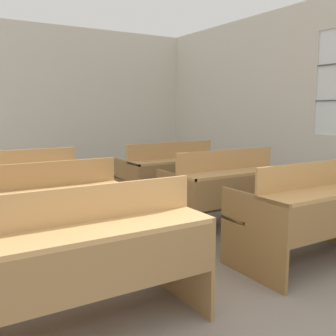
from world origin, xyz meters
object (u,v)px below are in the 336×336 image
(bench_third_right, at_px, (171,173))
(bench_second_left, at_px, (42,212))
(bench_second_right, at_px, (226,188))
(bench_third_left, at_px, (17,188))
(bench_front_left, at_px, (95,254))
(bench_front_right, at_px, (312,211))

(bench_third_right, bearing_deg, bench_second_left, -150.27)
(bench_second_right, bearing_deg, bench_third_right, 89.88)
(bench_third_left, bearing_deg, bench_third_right, -0.62)
(bench_front_left, distance_m, bench_second_right, 2.29)
(bench_front_left, height_order, bench_third_right, same)
(bench_front_left, xyz_separation_m, bench_third_left, (0.00, 2.34, 0.00))
(bench_third_left, bearing_deg, bench_front_left, -90.02)
(bench_front_right, relative_size, bench_third_left, 1.00)
(bench_second_right, distance_m, bench_third_right, 1.16)
(bench_front_left, relative_size, bench_third_right, 1.00)
(bench_third_left, relative_size, bench_third_right, 1.00)
(bench_second_right, bearing_deg, bench_front_right, -91.05)
(bench_second_left, xyz_separation_m, bench_third_left, (0.02, 1.16, 0.00))
(bench_front_right, distance_m, bench_third_left, 3.05)
(bench_third_right, bearing_deg, bench_front_right, -90.58)
(bench_front_right, xyz_separation_m, bench_second_left, (-1.97, 1.18, 0.00))
(bench_front_right, bearing_deg, bench_third_right, 89.42)
(bench_second_left, height_order, bench_third_left, same)
(bench_front_left, bearing_deg, bench_third_right, 49.47)
(bench_second_left, xyz_separation_m, bench_second_right, (1.99, -0.02, 0.00))
(bench_front_left, xyz_separation_m, bench_front_right, (1.96, 0.00, 0.00))
(bench_front_right, bearing_deg, bench_front_left, -179.97)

